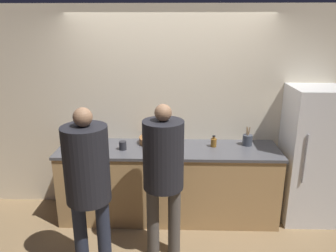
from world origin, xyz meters
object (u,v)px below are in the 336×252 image
at_px(fruit_bowl, 154,140).
at_px(utensil_crock, 247,140).
at_px(cup_black, 123,145).
at_px(bottle_red, 85,142).
at_px(bottle_amber, 214,142).
at_px(person_center, 163,167).
at_px(person_left, 88,177).
at_px(refrigerator, 310,155).

distance_m(fruit_bowl, utensil_crock, 1.16).
height_order(utensil_crock, cup_black, utensil_crock).
bearing_deg(utensil_crock, fruit_bowl, 178.06).
distance_m(bottle_red, bottle_amber, 1.56).
relative_size(person_center, bottle_red, 8.74).
height_order(person_left, bottle_red, person_left).
relative_size(person_center, fruit_bowl, 4.45).
height_order(refrigerator, person_center, refrigerator).
bearing_deg(bottle_amber, refrigerator, -1.46).
relative_size(bottle_red, cup_black, 1.82).
relative_size(refrigerator, bottle_amber, 11.66).
relative_size(person_center, utensil_crock, 6.94).
bearing_deg(refrigerator, cup_black, -177.44).
height_order(person_left, fruit_bowl, person_left).
bearing_deg(utensil_crock, cup_black, -172.72).
height_order(bottle_amber, cup_black, bottle_amber).
relative_size(bottle_red, bottle_amber, 1.32).
height_order(fruit_bowl, cup_black, fruit_bowl).
xyz_separation_m(refrigerator, bottle_red, (-2.73, -0.06, 0.16)).
relative_size(person_left, fruit_bowl, 4.55).
height_order(refrigerator, bottle_amber, refrigerator).
bearing_deg(person_left, bottle_red, 106.65).
height_order(person_center, fruit_bowl, person_center).
bearing_deg(cup_black, bottle_amber, 6.82).
distance_m(refrigerator, cup_black, 2.27).
bearing_deg(fruit_bowl, refrigerator, -3.96).
distance_m(refrigerator, utensil_crock, 0.77).
bearing_deg(person_left, person_center, 24.10).
height_order(fruit_bowl, utensil_crock, utensil_crock).
height_order(fruit_bowl, bottle_red, bottle_red).
bearing_deg(fruit_bowl, utensil_crock, -1.94).
bearing_deg(person_left, bottle_amber, 41.28).
bearing_deg(refrigerator, bottle_amber, 178.54).
distance_m(utensil_crock, bottle_amber, 0.43).
height_order(person_center, cup_black, person_center).
bearing_deg(bottle_amber, bottle_red, -176.57).
distance_m(person_left, utensil_crock, 2.05).
distance_m(person_center, bottle_red, 1.21).
distance_m(fruit_bowl, bottle_amber, 0.75).
bearing_deg(bottle_amber, person_left, -138.72).
xyz_separation_m(person_center, bottle_amber, (0.58, 0.80, -0.03)).
height_order(person_center, utensil_crock, person_center).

